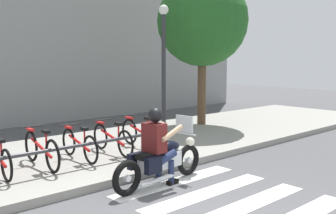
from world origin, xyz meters
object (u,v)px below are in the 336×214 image
object	(u,v)px
bicycle_4	(79,144)
tree_near_rack	(202,21)
bicycle_3	(41,149)
bicycle_6	(141,133)
bike_rack	(54,151)
motorcycle	(161,160)
street_lamp	(164,57)
rider	(157,141)
bicycle_5	(112,139)

from	to	relation	value
bicycle_4	tree_near_rack	bearing A→B (deg)	14.93
bicycle_3	bicycle_6	world-z (taller)	bicycle_3
bike_rack	motorcycle	bearing A→B (deg)	-47.77
tree_near_rack	bicycle_4	bearing A→B (deg)	-165.07
bicycle_3	bike_rack	xyz separation A→B (m)	(-0.00, -0.55, 0.07)
motorcycle	bike_rack	size ratio (longest dim) A/B	0.39
bicycle_4	tree_near_rack	size ratio (longest dim) A/B	0.32
street_lamp	tree_near_rack	distance (m)	2.35
motorcycle	rider	world-z (taller)	rider
rider	bicycle_3	xyz separation A→B (m)	(-1.28, 2.05, -0.31)
motorcycle	bicycle_6	xyz separation A→B (m)	(1.15, 2.05, 0.05)
bicycle_3	tree_near_rack	bearing A→B (deg)	12.96
bicycle_4	bicycle_3	bearing A→B (deg)	-179.96
motorcycle	tree_near_rack	xyz separation A→B (m)	(4.75, 3.45, 3.03)
bicycle_5	street_lamp	size ratio (longest dim) A/B	0.45
motorcycle	tree_near_rack	bearing A→B (deg)	36.00
bicycle_6	bicycle_5	bearing A→B (deg)	179.94
rider	bicycle_3	size ratio (longest dim) A/B	0.82
bicycle_5	bicycle_4	bearing A→B (deg)	-180.00
rider	bicycle_6	bearing A→B (deg)	59.00
motorcycle	street_lamp	size ratio (longest dim) A/B	0.59
bicycle_6	tree_near_rack	size ratio (longest dim) A/B	0.34
motorcycle	rider	bearing A→B (deg)	-177.35
motorcycle	bicycle_5	size ratio (longest dim) A/B	1.32
bicycle_3	tree_near_rack	distance (m)	6.93
bike_rack	tree_near_rack	distance (m)	7.04
bicycle_3	bicycle_4	bearing A→B (deg)	0.04
rider	bicycle_5	distance (m)	2.11
bicycle_3	bicycle_4	size ratio (longest dim) A/B	1.08
bicycle_5	tree_near_rack	xyz separation A→B (m)	(4.43, 1.40, 2.99)
rider	bicycle_6	distance (m)	2.41
motorcycle	tree_near_rack	size ratio (longest dim) A/B	0.45
rider	tree_near_rack	world-z (taller)	tree_near_rack
tree_near_rack	bicycle_3	bearing A→B (deg)	-167.04
rider	bicycle_4	distance (m)	2.12
bicycle_6	bike_rack	xyz separation A→B (m)	(-2.51, -0.55, 0.07)
bicycle_3	motorcycle	bearing A→B (deg)	-56.50
motorcycle	bicycle_5	xyz separation A→B (m)	(0.32, 2.05, 0.04)
bicycle_5	bike_rack	distance (m)	1.76
bicycle_5	bicycle_3	bearing A→B (deg)	-179.98
bicycle_3	street_lamp	size ratio (longest dim) A/B	0.46
street_lamp	tree_near_rack	size ratio (longest dim) A/B	0.76
rider	bicycle_5	xyz separation A→B (m)	(0.40, 2.05, -0.33)
bicycle_5	street_lamp	distance (m)	3.21
street_lamp	bicycle_5	bearing A→B (deg)	-157.55
bike_rack	tree_near_rack	world-z (taller)	tree_near_rack
motorcycle	bike_rack	bearing A→B (deg)	132.23
tree_near_rack	street_lamp	bearing A→B (deg)	-168.70
rider	bicycle_5	bearing A→B (deg)	79.07
bicycle_3	bicycle_4	world-z (taller)	bicycle_3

